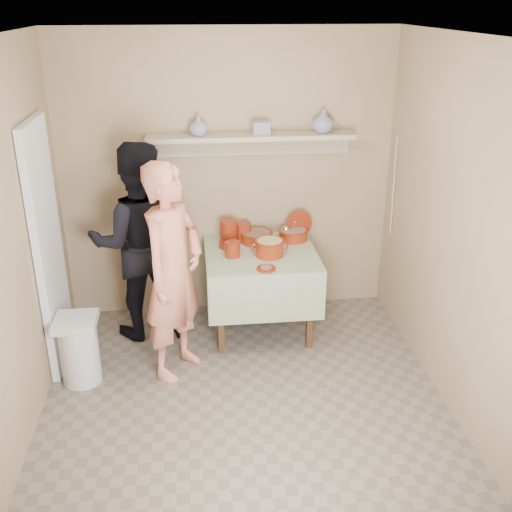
{
  "coord_description": "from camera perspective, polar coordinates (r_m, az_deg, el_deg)",
  "views": [
    {
      "loc": [
        -0.32,
        -3.51,
        2.8
      ],
      "look_at": [
        0.15,
        0.75,
        0.95
      ],
      "focal_mm": 42.0,
      "sensor_mm": 36.0,
      "label": 1
    }
  ],
  "objects": [
    {
      "name": "ground",
      "position": [
        4.5,
        -0.88,
        -15.12
      ],
      "size": [
        3.5,
        3.5,
        0.0
      ],
      "primitive_type": "plane",
      "color": "#706558",
      "rests_on": "ground"
    },
    {
      "name": "cazuela_rice",
      "position": [
        5.12,
        1.29,
        0.9
      ],
      "size": [
        0.33,
        0.25,
        0.14
      ],
      "color": "maroon",
      "rests_on": "serving_table"
    },
    {
      "name": "tile_panel",
      "position": [
        4.94,
        -19.16,
        0.63
      ],
      "size": [
        0.06,
        0.7,
        2.0
      ],
      "primitive_type": "cube",
      "color": "silver",
      "rests_on": "ground"
    },
    {
      "name": "room_shell",
      "position": [
        3.72,
        -1.03,
        4.69
      ],
      "size": [
        3.04,
        3.54,
        2.62
      ],
      "color": "#9C825F",
      "rests_on": "ground"
    },
    {
      "name": "empty_bowl",
      "position": [
        5.32,
        -2.64,
        1.07
      ],
      "size": [
        0.17,
        0.17,
        0.05
      ],
      "primitive_type": "cylinder",
      "color": "maroon",
      "rests_on": "serving_table"
    },
    {
      "name": "electrical_cord",
      "position": [
        5.52,
        12.96,
        6.45
      ],
      "size": [
        0.01,
        0.05,
        0.9
      ],
      "color": "silver",
      "rests_on": "wall_shelf"
    },
    {
      "name": "trash_bin",
      "position": [
        4.92,
        -16.49,
        -8.53
      ],
      "size": [
        0.32,
        0.32,
        0.56
      ],
      "color": "silver",
      "rests_on": "ground"
    },
    {
      "name": "propped_lid",
      "position": [
        5.54,
        4.11,
        3.01
      ],
      "size": [
        0.26,
        0.1,
        0.26
      ],
      "primitive_type": "cylinder",
      "rotation": [
        1.52,
        0.0,
        0.27
      ],
      "color": "maroon",
      "rests_on": "serving_table"
    },
    {
      "name": "plate_stack_a",
      "position": [
        5.4,
        -2.62,
        2.34
      ],
      "size": [
        0.16,
        0.16,
        0.21
      ],
      "primitive_type": "cylinder",
      "color": "maroon",
      "rests_on": "serving_table"
    },
    {
      "name": "ladle",
      "position": [
        5.45,
        2.92,
        2.58
      ],
      "size": [
        0.08,
        0.26,
        0.19
      ],
      "color": "silver",
      "rests_on": "cazuela_meat_b"
    },
    {
      "name": "ceramic_box",
      "position": [
        5.27,
        0.46,
        12.11
      ],
      "size": [
        0.16,
        0.12,
        0.11
      ],
      "primitive_type": "cube",
      "rotation": [
        0.0,
        0.0,
        0.1
      ],
      "color": "navy",
      "rests_on": "wall_shelf"
    },
    {
      "name": "person_cook",
      "position": [
        4.63,
        -7.89,
        -1.57
      ],
      "size": [
        0.69,
        0.76,
        1.74
      ],
      "primitive_type": "imported",
      "rotation": [
        0.0,
        0.0,
        1.0
      ],
      "color": "#CE7159",
      "rests_on": "ground"
    },
    {
      "name": "cazuela_meat_a",
      "position": [
        5.42,
        0.05,
        1.9
      ],
      "size": [
        0.3,
        0.3,
        0.1
      ],
      "color": "maroon",
      "rests_on": "serving_table"
    },
    {
      "name": "person_helper",
      "position": [
        5.24,
        -11.11,
        1.31
      ],
      "size": [
        0.92,
        0.75,
        1.75
      ],
      "primitive_type": "imported",
      "rotation": [
        0.0,
        0.0,
        -3.03
      ],
      "color": "black",
      "rests_on": "ground"
    },
    {
      "name": "wall_shelf",
      "position": [
        5.31,
        -0.54,
        11.1
      ],
      "size": [
        1.8,
        0.25,
        0.21
      ],
      "color": "tan",
      "rests_on": "room_shell"
    },
    {
      "name": "vase_left",
      "position": [
        5.22,
        -5.51,
        12.25
      ],
      "size": [
        0.2,
        0.2,
        0.17
      ],
      "primitive_type": "imported",
      "rotation": [
        0.0,
        0.0,
        0.3
      ],
      "color": "navy",
      "rests_on": "wall_shelf"
    },
    {
      "name": "front_plate",
      "position": [
        4.88,
        0.97,
        -1.2
      ],
      "size": [
        0.16,
        0.16,
        0.03
      ],
      "color": "maroon",
      "rests_on": "serving_table"
    },
    {
      "name": "bowl_stack",
      "position": [
        5.11,
        -2.26,
        0.64
      ],
      "size": [
        0.13,
        0.13,
        0.13
      ],
      "primitive_type": "cylinder",
      "color": "maroon",
      "rests_on": "serving_table"
    },
    {
      "name": "cazuela_meat_b",
      "position": [
        5.49,
        3.58,
        2.14
      ],
      "size": [
        0.28,
        0.28,
        0.1
      ],
      "color": "maroon",
      "rests_on": "serving_table"
    },
    {
      "name": "serving_table",
      "position": [
        5.29,
        0.45,
        -0.75
      ],
      "size": [
        0.97,
        0.97,
        0.76
      ],
      "color": "#4C2D16",
      "rests_on": "ground"
    },
    {
      "name": "vase_right",
      "position": [
        5.35,
        6.39,
        12.65
      ],
      "size": [
        0.24,
        0.24,
        0.2
      ],
      "primitive_type": "imported",
      "rotation": [
        0.0,
        0.0,
        0.29
      ],
      "color": "navy",
      "rests_on": "wall_shelf"
    },
    {
      "name": "plate_stack_b",
      "position": [
        5.44,
        -1.18,
        2.27
      ],
      "size": [
        0.14,
        0.14,
        0.17
      ],
      "primitive_type": "cylinder",
      "color": "maroon",
      "rests_on": "serving_table"
    }
  ]
}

